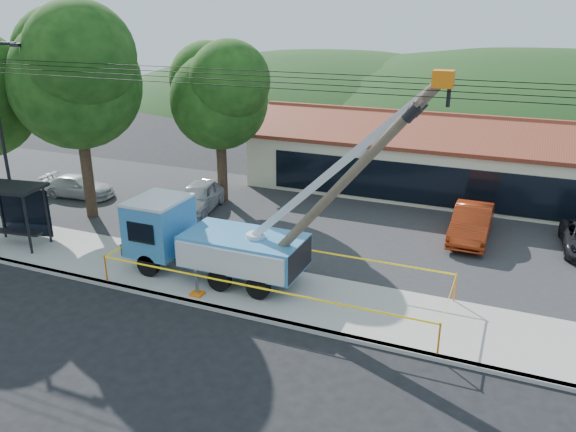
# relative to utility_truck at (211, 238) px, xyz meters

# --- Properties ---
(ground) EXTENTS (120.00, 120.00, 0.00)m
(ground) POSITION_rel_utility_truck_xyz_m (2.66, -4.35, -1.73)
(ground) COLOR black
(ground) RESTS_ON ground
(curb) EXTENTS (60.00, 0.25, 0.15)m
(curb) POSITION_rel_utility_truck_xyz_m (2.66, -2.25, -1.66)
(curb) COLOR #A9A59E
(curb) RESTS_ON ground
(sidewalk) EXTENTS (60.00, 4.00, 0.15)m
(sidewalk) POSITION_rel_utility_truck_xyz_m (2.66, -0.35, -1.66)
(sidewalk) COLOR #A9A59E
(sidewalk) RESTS_ON ground
(parking_lot) EXTENTS (60.00, 12.00, 0.10)m
(parking_lot) POSITION_rel_utility_truck_xyz_m (2.66, 7.65, -1.68)
(parking_lot) COLOR #28282B
(parking_lot) RESTS_ON ground
(strip_mall) EXTENTS (22.50, 8.53, 4.67)m
(strip_mall) POSITION_rel_utility_truck_xyz_m (6.66, 15.63, 0.15)
(strip_mall) COLOR beige
(strip_mall) RESTS_ON ground
(streetlight) EXTENTS (2.13, 0.22, 9.00)m
(streetlight) POSITION_rel_utility_truck_xyz_m (-11.12, 0.65, 3.57)
(streetlight) COLOR black
(streetlight) RESTS_ON ground
(tree_west_near) EXTENTS (7.56, 6.72, 10.80)m
(tree_west_near) POSITION_rel_utility_truck_xyz_m (-9.34, 3.65, 5.79)
(tree_west_near) COLOR #332316
(tree_west_near) RESTS_ON ground
(tree_lot) EXTENTS (6.30, 5.60, 8.94)m
(tree_lot) POSITION_rel_utility_truck_xyz_m (-4.34, 8.65, 4.48)
(tree_lot) COLOR #332316
(tree_lot) RESTS_ON ground
(hill_west) EXTENTS (78.40, 56.00, 28.00)m
(hill_west) POSITION_rel_utility_truck_xyz_m (-12.34, 50.65, -1.73)
(hill_west) COLOR #193C15
(hill_west) RESTS_ON ground
(hill_center) EXTENTS (89.60, 64.00, 32.00)m
(hill_center) POSITION_rel_utility_truck_xyz_m (12.66, 50.65, -1.73)
(hill_center) COLOR #193C15
(hill_center) RESTS_ON ground
(utility_truck) EXTENTS (12.32, 3.94, 8.42)m
(utility_truck) POSITION_rel_utility_truck_xyz_m (0.00, 0.00, 0.00)
(utility_truck) COLOR black
(utility_truck) RESTS_ON ground
(leaning_pole) EXTENTS (7.06, 1.92, 8.38)m
(leaning_pole) POSITION_rel_utility_truck_xyz_m (5.39, -0.26, 2.92)
(leaning_pole) COLOR brown
(leaning_pole) RESTS_ON ground
(bus_shelter) EXTENTS (3.15, 2.22, 2.81)m
(bus_shelter) POSITION_rel_utility_truck_xyz_m (-9.74, -0.64, 0.50)
(bus_shelter) COLOR black
(bus_shelter) RESTS_ON ground
(caution_tape) EXTENTS (12.91, 3.80, 1.10)m
(caution_tape) POSITION_rel_utility_truck_xyz_m (2.88, -0.29, -0.76)
(caution_tape) COLOR orange
(caution_tape) RESTS_ON ground
(car_silver) EXTENTS (2.69, 4.84, 1.56)m
(car_silver) POSITION_rel_utility_truck_xyz_m (-4.63, 6.54, -1.73)
(car_silver) COLOR #A6A8AD
(car_silver) RESTS_ON ground
(car_red) EXTENTS (1.71, 4.81, 1.58)m
(car_red) POSITION_rel_utility_truck_xyz_m (9.20, 8.16, -1.73)
(car_red) COLOR maroon
(car_red) RESTS_ON ground
(car_white) EXTENTS (4.37, 2.16, 1.22)m
(car_white) POSITION_rel_utility_truck_xyz_m (-12.31, 5.98, -1.73)
(car_white) COLOR silver
(car_white) RESTS_ON ground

